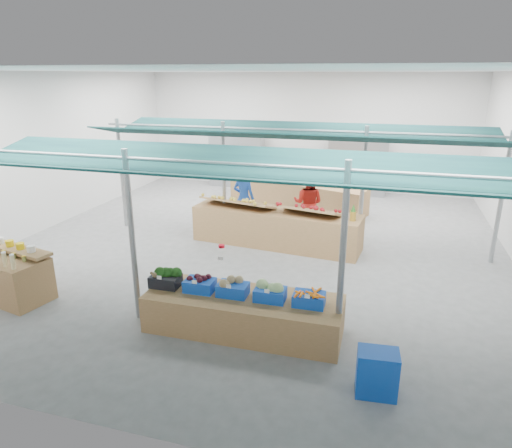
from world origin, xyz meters
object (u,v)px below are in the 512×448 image
object	(u,v)px
fruit_counter	(276,228)
crate_stack	(377,373)
bottle_shelf	(6,274)
vendor_left	(244,198)
veg_counter	(244,313)
vendor_right	(308,203)

from	to	relation	value
fruit_counter	crate_stack	bearing A→B (deg)	-56.56
bottle_shelf	fruit_counter	size ratio (longest dim) A/B	0.48
crate_stack	fruit_counter	bearing A→B (deg)	117.33
bottle_shelf	vendor_left	size ratio (longest dim) A/B	1.19
veg_counter	vendor_right	bearing A→B (deg)	87.90
vendor_right	vendor_left	bearing A→B (deg)	6.10
crate_stack	vendor_right	bearing A→B (deg)	108.24
bottle_shelf	vendor_left	xyz separation A→B (m)	(3.15, 5.26, 0.39)
bottle_shelf	veg_counter	size ratio (longest dim) A/B	0.62
veg_counter	fruit_counter	xyz separation A→B (m)	(-0.45, 4.11, 0.13)
bottle_shelf	vendor_right	distance (m)	7.23
veg_counter	vendor_right	distance (m)	5.23
veg_counter	crate_stack	bearing A→B (deg)	-25.62
bottle_shelf	veg_counter	distance (m)	4.80
bottle_shelf	fruit_counter	xyz separation A→B (m)	(4.35, 4.16, -0.00)
vendor_left	vendor_right	xyz separation A→B (m)	(1.80, 0.00, 0.00)
fruit_counter	vendor_left	world-z (taller)	vendor_left
bottle_shelf	crate_stack	world-z (taller)	bottle_shelf
vendor_left	fruit_counter	bearing A→B (deg)	143.59
vendor_left	vendor_right	bearing A→B (deg)	-173.90
bottle_shelf	crate_stack	distance (m)	7.07
fruit_counter	vendor_right	size ratio (longest dim) A/B	2.50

